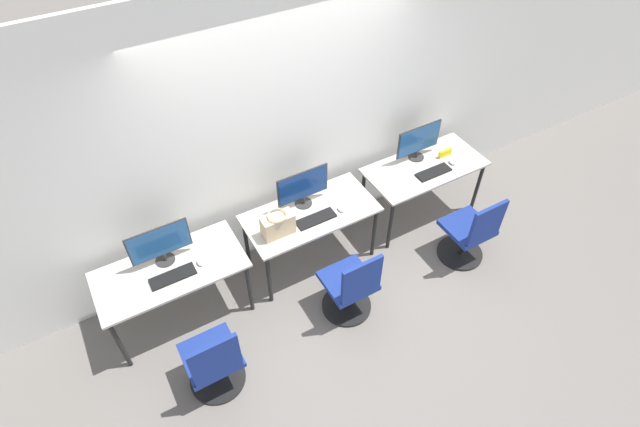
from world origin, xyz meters
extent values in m
plane|color=slate|center=(0.00, 0.00, 0.00)|extent=(20.00, 20.00, 0.00)
cube|color=silver|center=(0.00, 0.75, 1.40)|extent=(12.00, 0.05, 2.80)
cube|color=#BCB7AD|center=(-1.39, 0.31, 0.69)|extent=(1.29, 0.63, 0.02)
cylinder|color=black|center=(-1.99, 0.05, 0.34)|extent=(0.04, 0.04, 0.68)
cylinder|color=black|center=(-0.80, 0.05, 0.34)|extent=(0.04, 0.04, 0.68)
cylinder|color=black|center=(-1.99, 0.58, 0.34)|extent=(0.04, 0.04, 0.68)
cylinder|color=black|center=(-0.80, 0.58, 0.34)|extent=(0.04, 0.04, 0.68)
cylinder|color=#2D2D2D|center=(-1.39, 0.43, 0.71)|extent=(0.17, 0.17, 0.01)
cylinder|color=#2D2D2D|center=(-1.39, 0.43, 0.75)|extent=(0.04, 0.04, 0.08)
cube|color=#2D2D2D|center=(-1.39, 0.43, 0.94)|extent=(0.53, 0.01, 0.32)
cube|color=navy|center=(-1.39, 0.42, 0.94)|extent=(0.51, 0.01, 0.30)
cube|color=black|center=(-1.39, 0.21, 0.71)|extent=(0.39, 0.14, 0.02)
ellipsoid|color=silver|center=(-1.14, 0.24, 0.72)|extent=(0.06, 0.09, 0.03)
cylinder|color=black|center=(-1.36, -0.47, 0.01)|extent=(0.48, 0.48, 0.03)
cylinder|color=black|center=(-1.36, -0.47, 0.21)|extent=(0.04, 0.04, 0.36)
cube|color=navy|center=(-1.36, -0.47, 0.42)|extent=(0.44, 0.44, 0.05)
cube|color=navy|center=(-1.36, -0.67, 0.66)|extent=(0.40, 0.04, 0.44)
cube|color=#BCB7AD|center=(0.00, 0.31, 0.69)|extent=(1.29, 0.63, 0.02)
cylinder|color=black|center=(-0.59, 0.05, 0.34)|extent=(0.04, 0.04, 0.68)
cylinder|color=black|center=(0.59, 0.05, 0.34)|extent=(0.04, 0.04, 0.68)
cylinder|color=black|center=(-0.59, 0.58, 0.34)|extent=(0.04, 0.04, 0.68)
cylinder|color=black|center=(0.59, 0.58, 0.34)|extent=(0.04, 0.04, 0.68)
cylinder|color=#2D2D2D|center=(0.00, 0.45, 0.71)|extent=(0.17, 0.17, 0.01)
cylinder|color=#2D2D2D|center=(0.00, 0.45, 0.75)|extent=(0.04, 0.04, 0.08)
cube|color=#2D2D2D|center=(0.00, 0.46, 0.94)|extent=(0.53, 0.01, 0.32)
cube|color=navy|center=(0.00, 0.45, 0.94)|extent=(0.51, 0.01, 0.30)
cube|color=black|center=(0.00, 0.20, 0.71)|extent=(0.39, 0.14, 0.02)
ellipsoid|color=silver|center=(0.27, 0.19, 0.72)|extent=(0.06, 0.09, 0.03)
cylinder|color=black|center=(0.01, -0.38, 0.01)|extent=(0.48, 0.48, 0.03)
cylinder|color=black|center=(0.01, -0.38, 0.21)|extent=(0.04, 0.04, 0.36)
cube|color=navy|center=(0.01, -0.38, 0.42)|extent=(0.44, 0.44, 0.05)
cube|color=navy|center=(0.01, -0.58, 0.66)|extent=(0.40, 0.04, 0.44)
cube|color=#BCB7AD|center=(1.39, 0.31, 0.69)|extent=(1.29, 0.63, 0.02)
cylinder|color=black|center=(0.80, 0.05, 0.34)|extent=(0.04, 0.04, 0.68)
cylinder|color=black|center=(1.99, 0.05, 0.34)|extent=(0.04, 0.04, 0.68)
cylinder|color=black|center=(0.80, 0.58, 0.34)|extent=(0.04, 0.04, 0.68)
cylinder|color=black|center=(1.99, 0.58, 0.34)|extent=(0.04, 0.04, 0.68)
cylinder|color=#2D2D2D|center=(1.39, 0.48, 0.71)|extent=(0.17, 0.17, 0.01)
cylinder|color=#2D2D2D|center=(1.39, 0.48, 0.75)|extent=(0.04, 0.04, 0.08)
cube|color=#2D2D2D|center=(1.39, 0.48, 0.94)|extent=(0.53, 0.01, 0.32)
cube|color=navy|center=(1.39, 0.47, 0.94)|extent=(0.51, 0.01, 0.30)
cube|color=black|center=(1.39, 0.18, 0.71)|extent=(0.39, 0.14, 0.02)
ellipsoid|color=silver|center=(1.66, 0.21, 0.72)|extent=(0.06, 0.09, 0.03)
cylinder|color=black|center=(1.41, -0.41, 0.01)|extent=(0.48, 0.48, 0.03)
cylinder|color=black|center=(1.41, -0.41, 0.21)|extent=(0.04, 0.04, 0.36)
cube|color=navy|center=(1.41, -0.41, 0.42)|extent=(0.44, 0.44, 0.05)
cube|color=navy|center=(1.41, -0.62, 0.66)|extent=(0.40, 0.04, 0.44)
cube|color=tan|center=(-0.39, 0.22, 0.81)|extent=(0.30, 0.14, 0.22)
torus|color=tan|center=(-0.39, 0.22, 0.94)|extent=(0.18, 0.18, 0.01)
cube|color=yellow|center=(1.68, 0.34, 0.74)|extent=(0.16, 0.03, 0.08)
camera|label=1|loc=(-1.58, -2.65, 4.12)|focal=28.00mm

